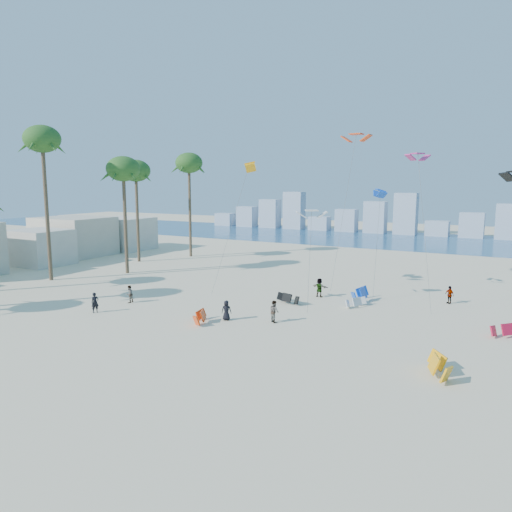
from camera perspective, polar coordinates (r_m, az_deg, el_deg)
The scene contains 10 objects.
ground at distance 29.99m, azimuth -20.67°, elevation -12.23°, with size 220.00×220.00×0.00m, color beige.
ocean at distance 93.08m, azimuth 15.19°, elevation 1.97°, with size 220.00×220.00×0.00m, color navy.
kitesurfer_near at distance 41.07m, azimuth -18.61°, elevation -5.28°, with size 0.60×0.40×1.65m, color black.
kitesurfer_mid at distance 36.40m, azimuth 2.17°, elevation -6.59°, with size 0.81×0.63×1.66m, color gray.
kitesurfers_far at distance 39.20m, azimuth 11.56°, elevation -5.67°, with size 34.48×15.61×1.77m.
grounded_kites at distance 37.46m, azimuth 12.63°, elevation -6.93°, with size 22.51×18.05×1.10m.
flying_kites at distance 41.36m, azimuth 14.66°, elevation 9.07°, with size 31.04×24.84×15.61m.
palm_row at distance 54.90m, azimuth -23.06°, elevation 9.16°, with size 9.18×44.80×16.37m.
beachfront_buildings at distance 68.01m, azimuth -26.02°, elevation 1.27°, with size 11.50×43.00×6.00m.
distant_skyline at distance 102.76m, azimuth 15.95°, elevation 4.28°, with size 85.00×3.00×8.40m.
Camera 1 is at (21.67, -17.92, 10.43)m, focal length 33.62 mm.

